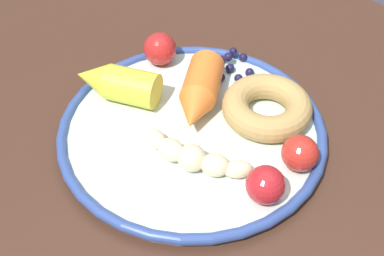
% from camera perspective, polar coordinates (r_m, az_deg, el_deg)
% --- Properties ---
extents(dining_table, '(1.01, 0.85, 0.75)m').
position_cam_1_polar(dining_table, '(0.64, 0.93, -8.65)').
color(dining_table, '#43281D').
rests_on(dining_table, ground_plane).
extents(plate, '(0.31, 0.31, 0.02)m').
position_cam_1_polar(plate, '(0.58, 0.00, -0.20)').
color(plate, silver).
rests_on(plate, dining_table).
extents(banana, '(0.12, 0.07, 0.03)m').
position_cam_1_polar(banana, '(0.53, 0.18, -3.28)').
color(banana, beige).
rests_on(banana, plate).
extents(carrot_orange, '(0.10, 0.12, 0.04)m').
position_cam_1_polar(carrot_orange, '(0.59, 0.83, 4.01)').
color(carrot_orange, orange).
rests_on(carrot_orange, plate).
extents(carrot_yellow, '(0.11, 0.09, 0.04)m').
position_cam_1_polar(carrot_yellow, '(0.61, -8.70, 5.13)').
color(carrot_yellow, yellow).
rests_on(carrot_yellow, plate).
extents(donut, '(0.15, 0.15, 0.03)m').
position_cam_1_polar(donut, '(0.58, 8.59, 2.41)').
color(donut, tan).
rests_on(donut, plate).
extents(blueberry_pile, '(0.05, 0.06, 0.02)m').
position_cam_1_polar(blueberry_pile, '(0.65, 4.59, 7.17)').
color(blueberry_pile, '#191638').
rests_on(blueberry_pile, plate).
extents(tomato_near, '(0.04, 0.04, 0.04)m').
position_cam_1_polar(tomato_near, '(0.66, -3.70, 9.06)').
color(tomato_near, red).
rests_on(tomato_near, plate).
extents(tomato_mid, '(0.04, 0.04, 0.04)m').
position_cam_1_polar(tomato_mid, '(0.53, 12.29, -2.86)').
color(tomato_mid, red).
rests_on(tomato_mid, plate).
extents(tomato_far, '(0.04, 0.04, 0.04)m').
position_cam_1_polar(tomato_far, '(0.50, 8.05, -6.78)').
color(tomato_far, red).
rests_on(tomato_far, plate).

